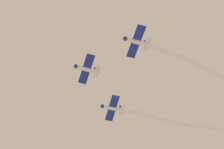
% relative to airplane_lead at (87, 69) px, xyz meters
% --- Properties ---
extents(airplane_lead, '(4.97, 6.48, 1.60)m').
position_rel_airplane_lead_xyz_m(airplane_lead, '(0.00, 0.00, 0.00)').
color(airplane_lead, silver).
extents(airplane_left_wing, '(4.97, 6.49, 1.60)m').
position_rel_airplane_lead_xyz_m(airplane_left_wing, '(8.71, -5.39, 0.00)').
color(airplane_left_wing, silver).
extents(smoke_trail_left_wing, '(24.57, 15.75, 3.18)m').
position_rel_airplane_lead_xyz_m(smoke_trail_left_wing, '(23.51, 1.75, -1.41)').
color(smoke_trail_left_wing, white).
extents(airplane_right_wing, '(4.95, 6.50, 1.60)m').
position_rel_airplane_lead_xyz_m(airplane_right_wing, '(4.44, 9.24, 0.30)').
color(airplane_right_wing, silver).
extents(smoke_trail_right_wing, '(26.96, 8.08, 1.82)m').
position_rel_airplane_lead_xyz_m(smoke_trail_right_wing, '(19.69, 13.55, 0.49)').
color(smoke_trail_right_wing, white).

